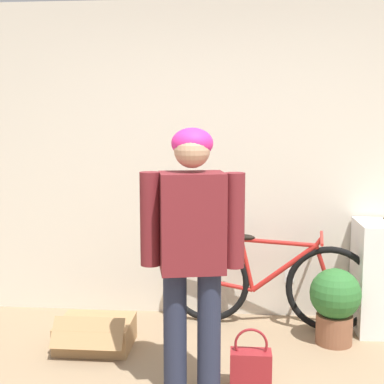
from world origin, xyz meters
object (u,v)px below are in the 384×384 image
(handbag, at_px, (251,368))
(potted_plant, at_px, (335,302))
(person, at_px, (192,239))
(cardboard_box, at_px, (96,334))
(bicycle, at_px, (267,282))

(handbag, xyz_separation_m, potted_plant, (0.63, 0.72, 0.19))
(person, relative_size, potted_plant, 2.83)
(handbag, distance_m, cardboard_box, 1.22)
(person, bearing_deg, bicycle, 54.14)
(cardboard_box, height_order, potted_plant, potted_plant)
(potted_plant, bearing_deg, person, -139.89)
(person, height_order, bicycle, person)
(person, height_order, handbag, person)
(person, distance_m, bicycle, 1.36)
(cardboard_box, bearing_deg, person, -38.92)
(cardboard_box, xyz_separation_m, potted_plant, (1.74, 0.22, 0.22))
(person, xyz_separation_m, bicycle, (0.50, 1.12, -0.60))
(person, distance_m, potted_plant, 1.44)
(handbag, distance_m, potted_plant, 0.98)
(person, relative_size, cardboard_box, 3.03)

